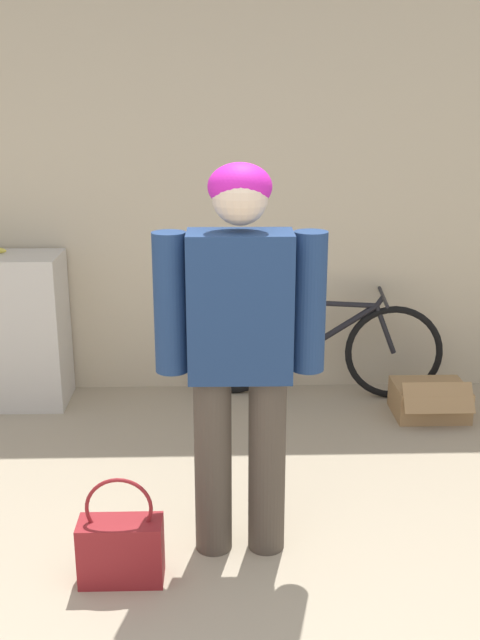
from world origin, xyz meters
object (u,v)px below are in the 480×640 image
(handbag, at_px, (121,548))
(cardboard_box, at_px, (430,400))
(person, at_px, (240,339))
(bicycle, at_px, (312,347))

(handbag, height_order, cardboard_box, handbag)
(person, bearing_deg, handbag, -154.82)
(person, bearing_deg, bicycle, 73.74)
(person, xyz_separation_m, bicycle, (0.53, 1.75, -0.64))
(person, distance_m, cardboard_box, 2.08)
(person, relative_size, handbag, 3.57)
(handbag, bearing_deg, person, 24.59)
(person, relative_size, bicycle, 1.00)
(bicycle, distance_m, handbag, 2.24)
(person, xyz_separation_m, cardboard_box, (1.24, 1.41, -0.89))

